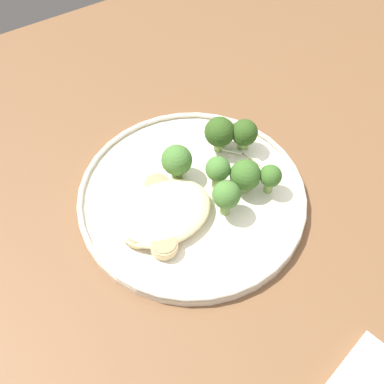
% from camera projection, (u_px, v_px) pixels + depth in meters
% --- Properties ---
extents(ground, '(6.00, 6.00, 0.00)m').
position_uv_depth(ground, '(209.00, 384.00, 1.24)').
color(ground, '#2D2B28').
extents(wooden_dining_table, '(1.40, 1.00, 0.74)m').
position_uv_depth(wooden_dining_table, '(221.00, 248.00, 0.71)').
color(wooden_dining_table, brown).
rests_on(wooden_dining_table, ground).
extents(dinner_plate, '(0.29, 0.29, 0.02)m').
position_uv_depth(dinner_plate, '(192.00, 197.00, 0.65)').
color(dinner_plate, beige).
rests_on(dinner_plate, wooden_dining_table).
extents(noodle_bed, '(0.12, 0.09, 0.02)m').
position_uv_depth(noodle_bed, '(163.00, 212.00, 0.62)').
color(noodle_bed, beige).
rests_on(noodle_bed, dinner_plate).
extents(seared_scallop_large_seared, '(0.03, 0.03, 0.02)m').
position_uv_depth(seared_scallop_large_seared, '(167.00, 210.00, 0.63)').
color(seared_scallop_large_seared, '#E5C689').
rests_on(seared_scallop_large_seared, dinner_plate).
extents(seared_scallop_front_small, '(0.03, 0.03, 0.01)m').
position_uv_depth(seared_scallop_front_small, '(164.00, 245.00, 0.60)').
color(seared_scallop_front_small, '#E5C689').
rests_on(seared_scallop_front_small, dinner_plate).
extents(seared_scallop_on_noodles, '(0.03, 0.03, 0.01)m').
position_uv_depth(seared_scallop_on_noodles, '(139.00, 235.00, 0.61)').
color(seared_scallop_on_noodles, '#DBB77A').
rests_on(seared_scallop_on_noodles, dinner_plate).
extents(seared_scallop_tiny_bay, '(0.03, 0.03, 0.01)m').
position_uv_depth(seared_scallop_tiny_bay, '(157.00, 186.00, 0.65)').
color(seared_scallop_tiny_bay, '#E5C689').
rests_on(seared_scallop_tiny_bay, dinner_plate).
extents(broccoli_floret_left_leaning, '(0.04, 0.04, 0.05)m').
position_uv_depth(broccoli_floret_left_leaning, '(245.00, 175.00, 0.63)').
color(broccoli_floret_left_leaning, '#89A356').
rests_on(broccoli_floret_left_leaning, dinner_plate).
extents(broccoli_floret_beside_noodles, '(0.03, 0.03, 0.05)m').
position_uv_depth(broccoli_floret_beside_noodles, '(222.00, 194.00, 0.61)').
color(broccoli_floret_beside_noodles, '#7A994C').
rests_on(broccoli_floret_beside_noodles, dinner_plate).
extents(broccoli_floret_right_tilted, '(0.04, 0.04, 0.05)m').
position_uv_depth(broccoli_floret_right_tilted, '(177.00, 161.00, 0.65)').
color(broccoli_floret_right_tilted, '#7A994C').
rests_on(broccoli_floret_right_tilted, dinner_plate).
extents(broccoli_floret_small_sprig, '(0.03, 0.03, 0.05)m').
position_uv_depth(broccoli_floret_small_sprig, '(218.00, 170.00, 0.64)').
color(broccoli_floret_small_sprig, '#89A356').
rests_on(broccoli_floret_small_sprig, dinner_plate).
extents(broccoli_floret_near_rim, '(0.03, 0.03, 0.04)m').
position_uv_depth(broccoli_floret_near_rim, '(268.00, 174.00, 0.64)').
color(broccoli_floret_near_rim, '#7A994C').
rests_on(broccoli_floret_near_rim, dinner_plate).
extents(broccoli_floret_rear_charred, '(0.04, 0.04, 0.05)m').
position_uv_depth(broccoli_floret_rear_charred, '(244.00, 134.00, 0.67)').
color(broccoli_floret_rear_charred, '#7A994C').
rests_on(broccoli_floret_rear_charred, dinner_plate).
extents(broccoli_floret_split_head, '(0.04, 0.04, 0.05)m').
position_uv_depth(broccoli_floret_split_head, '(220.00, 133.00, 0.67)').
color(broccoli_floret_split_head, '#89A356').
rests_on(broccoli_floret_split_head, dinner_plate).
extents(onion_sliver_long_sliver, '(0.03, 0.03, 0.00)m').
position_uv_depth(onion_sliver_long_sliver, '(229.00, 150.00, 0.69)').
color(onion_sliver_long_sliver, silver).
rests_on(onion_sliver_long_sliver, dinner_plate).
extents(onion_sliver_curled_piece, '(0.01, 0.06, 0.00)m').
position_uv_depth(onion_sliver_curled_piece, '(186.00, 179.00, 0.66)').
color(onion_sliver_curled_piece, silver).
rests_on(onion_sliver_curled_piece, dinner_plate).
extents(onion_sliver_short_strip, '(0.03, 0.06, 0.00)m').
position_uv_depth(onion_sliver_short_strip, '(224.00, 187.00, 0.66)').
color(onion_sliver_short_strip, silver).
rests_on(onion_sliver_short_strip, dinner_plate).
extents(onion_sliver_pale_crescent, '(0.02, 0.05, 0.00)m').
position_uv_depth(onion_sliver_pale_crescent, '(251.00, 156.00, 0.69)').
color(onion_sliver_pale_crescent, silver).
rests_on(onion_sliver_pale_crescent, dinner_plate).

